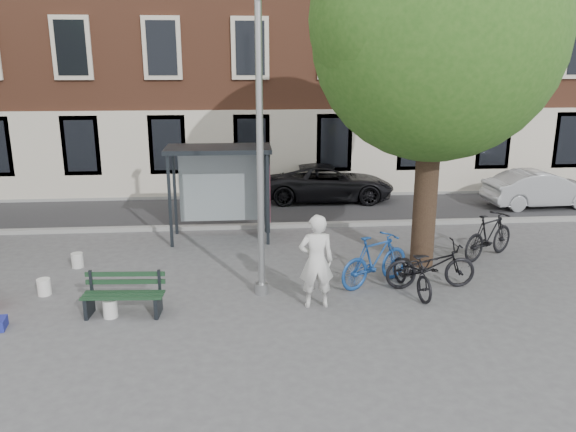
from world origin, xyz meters
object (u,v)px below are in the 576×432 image
at_px(lamppost, 260,166).
at_px(bench, 124,296).
at_px(bike_a, 431,265).
at_px(bike_b, 375,260).
at_px(bus_shelter, 233,171).
at_px(notice_sign, 422,208).
at_px(painter, 316,261).
at_px(bike_c, 412,272).
at_px(car_dark, 328,182).
at_px(bike_d, 489,236).
at_px(car_silver, 541,189).

distance_m(lamppost, bench, 3.74).
bearing_deg(bike_a, bench, 96.39).
bearing_deg(bike_b, bench, 70.64).
distance_m(bus_shelter, notice_sign, 5.21).
bearing_deg(lamppost, bike_b, 6.74).
bearing_deg(painter, bike_c, -167.42).
distance_m(bus_shelter, car_dark, 5.58).
relative_size(bus_shelter, painter, 1.47).
xyz_separation_m(bus_shelter, car_dark, (3.33, 4.29, -1.27)).
bearing_deg(notice_sign, bench, -155.25).
distance_m(lamppost, notice_sign, 4.70).
bearing_deg(bike_c, lamppost, 166.51).
relative_size(bike_c, bike_d, 0.89).
xyz_separation_m(bike_c, notice_sign, (0.82, 2.07, 0.88)).
bearing_deg(painter, car_silver, -140.73).
bearing_deg(lamppost, bike_d, 17.50).
bearing_deg(car_silver, bike_b, 128.52).
bearing_deg(painter, car_dark, -101.49).
relative_size(bench, notice_sign, 0.86).
bearing_deg(painter, bench, -0.33).
distance_m(bus_shelter, car_silver, 10.90).
relative_size(bike_a, bike_b, 1.02).
distance_m(bench, bike_d, 8.98).
distance_m(bench, bike_a, 6.52).
distance_m(car_dark, notice_sign, 6.70).
bearing_deg(car_dark, notice_sign, -165.58).
height_order(painter, bench, painter).
bearing_deg(notice_sign, bus_shelter, 157.83).
height_order(painter, bike_c, painter).
distance_m(lamppost, bike_c, 3.99).
bearing_deg(notice_sign, painter, -135.54).
distance_m(lamppost, car_silver, 12.18).
bearing_deg(painter, notice_sign, -140.18).
distance_m(bus_shelter, bike_b, 5.11).
bearing_deg(car_silver, bike_d, 137.80).
bearing_deg(painter, bus_shelter, -72.04).
xyz_separation_m(painter, bike_a, (2.64, 0.76, -0.44)).
xyz_separation_m(bike_b, notice_sign, (1.52, 1.57, 0.75)).
distance_m(bike_c, bike_d, 3.30).
relative_size(painter, car_silver, 0.51).
xyz_separation_m(bike_a, bike_c, (-0.47, -0.23, -0.07)).
relative_size(bus_shelter, bike_c, 1.63).
xyz_separation_m(bike_a, notice_sign, (0.35, 1.84, 0.81)).
height_order(painter, bike_a, painter).
relative_size(bus_shelter, bike_b, 1.45).
bearing_deg(bus_shelter, painter, -70.79).
bearing_deg(lamppost, bench, -163.91).
relative_size(painter, notice_sign, 1.04).
bearing_deg(bike_d, bike_a, 97.84).
distance_m(bench, notice_sign, 7.38).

